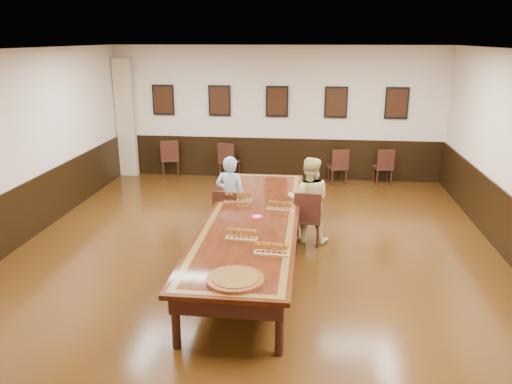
# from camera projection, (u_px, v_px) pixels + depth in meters

# --- Properties ---
(floor) EXTENTS (8.00, 10.00, 0.02)m
(floor) POSITION_uv_depth(u_px,v_px,m) (252.00, 263.00, 7.81)
(floor) COLOR black
(floor) RESTS_ON ground
(ceiling) EXTENTS (8.00, 10.00, 0.02)m
(ceiling) POSITION_uv_depth(u_px,v_px,m) (252.00, 49.00, 6.85)
(ceiling) COLOR white
(ceiling) RESTS_ON floor
(wall_back) EXTENTS (8.00, 0.02, 3.20)m
(wall_back) POSITION_uv_depth(u_px,v_px,m) (277.00, 114.00, 12.08)
(wall_back) COLOR beige
(wall_back) RESTS_ON floor
(chair_man) EXTENTS (0.51, 0.54, 0.91)m
(chair_man) POSITION_uv_depth(u_px,v_px,m) (229.00, 214.00, 8.60)
(chair_man) COLOR black
(chair_man) RESTS_ON floor
(chair_woman) EXTENTS (0.47, 0.51, 0.95)m
(chair_woman) POSITION_uv_depth(u_px,v_px,m) (308.00, 217.00, 8.40)
(chair_woman) COLOR black
(chair_woman) RESTS_ON floor
(spare_chair_a) EXTENTS (0.55, 0.58, 0.94)m
(spare_chair_a) POSITION_uv_depth(u_px,v_px,m) (170.00, 158.00, 12.54)
(spare_chair_a) COLOR black
(spare_chair_a) RESTS_ON floor
(spare_chair_b) EXTENTS (0.53, 0.56, 0.92)m
(spare_chair_b) POSITION_uv_depth(u_px,v_px,m) (229.00, 160.00, 12.32)
(spare_chair_b) COLOR black
(spare_chair_b) RESTS_ON floor
(spare_chair_c) EXTENTS (0.50, 0.53, 0.87)m
(spare_chair_c) POSITION_uv_depth(u_px,v_px,m) (338.00, 166.00, 11.88)
(spare_chair_c) COLOR black
(spare_chair_c) RESTS_ON floor
(spare_chair_d) EXTENTS (0.47, 0.50, 0.87)m
(spare_chair_d) POSITION_uv_depth(u_px,v_px,m) (383.00, 166.00, 11.86)
(spare_chair_d) COLOR black
(spare_chair_d) RESTS_ON floor
(person_man) EXTENTS (0.59, 0.44, 1.46)m
(person_man) POSITION_uv_depth(u_px,v_px,m) (231.00, 197.00, 8.60)
(person_man) COLOR #4B7CBD
(person_man) RESTS_ON floor
(person_woman) EXTENTS (0.77, 0.61, 1.48)m
(person_woman) POSITION_uv_depth(u_px,v_px,m) (309.00, 200.00, 8.42)
(person_woman) COLOR beige
(person_woman) RESTS_ON floor
(pink_phone) EXTENTS (0.09, 0.15, 0.01)m
(pink_phone) POSITION_uv_depth(u_px,v_px,m) (293.00, 211.00, 7.83)
(pink_phone) COLOR #D44681
(pink_phone) RESTS_ON conference_table
(curtain) EXTENTS (0.45, 0.18, 2.90)m
(curtain) POSITION_uv_depth(u_px,v_px,m) (126.00, 118.00, 12.35)
(curtain) COLOR tan
(curtain) RESTS_ON floor
(wainscoting) EXTENTS (8.00, 10.00, 1.00)m
(wainscoting) POSITION_uv_depth(u_px,v_px,m) (252.00, 233.00, 7.65)
(wainscoting) COLOR black
(wainscoting) RESTS_ON floor
(conference_table) EXTENTS (1.40, 5.00, 0.76)m
(conference_table) POSITION_uv_depth(u_px,v_px,m) (252.00, 226.00, 7.62)
(conference_table) COLOR black
(conference_table) RESTS_ON floor
(posters) EXTENTS (6.14, 0.04, 0.74)m
(posters) POSITION_uv_depth(u_px,v_px,m) (277.00, 101.00, 11.92)
(posters) COLOR black
(posters) RESTS_ON wall_back
(flight_a) EXTENTS (0.48, 0.20, 0.17)m
(flight_a) POSITION_uv_depth(u_px,v_px,m) (238.00, 197.00, 8.27)
(flight_a) COLOR olive
(flight_a) RESTS_ON conference_table
(flight_b) EXTENTS (0.42, 0.19, 0.15)m
(flight_b) POSITION_uv_depth(u_px,v_px,m) (280.00, 206.00, 7.88)
(flight_b) COLOR olive
(flight_b) RESTS_ON conference_table
(flight_c) EXTENTS (0.45, 0.17, 0.16)m
(flight_c) POSITION_uv_depth(u_px,v_px,m) (242.00, 234.00, 6.73)
(flight_c) COLOR olive
(flight_c) RESTS_ON conference_table
(flight_d) EXTENTS (0.45, 0.16, 0.17)m
(flight_d) POSITION_uv_depth(u_px,v_px,m) (271.00, 249.00, 6.26)
(flight_d) COLOR olive
(flight_d) RESTS_ON conference_table
(red_plate_grp) EXTENTS (0.20, 0.20, 0.03)m
(red_plate_grp) POSITION_uv_depth(u_px,v_px,m) (257.00, 217.00, 7.56)
(red_plate_grp) COLOR red
(red_plate_grp) RESTS_ON conference_table
(carved_platter) EXTENTS (0.81, 0.81, 0.05)m
(carved_platter) POSITION_uv_depth(u_px,v_px,m) (235.00, 279.00, 5.59)
(carved_platter) COLOR #5A2512
(carved_platter) RESTS_ON conference_table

